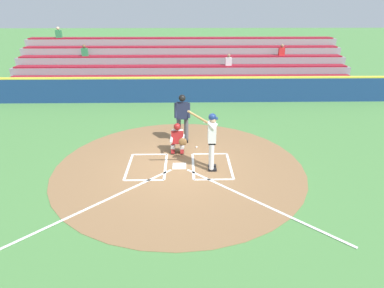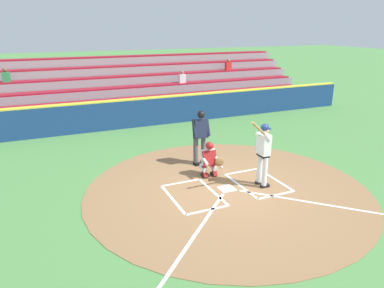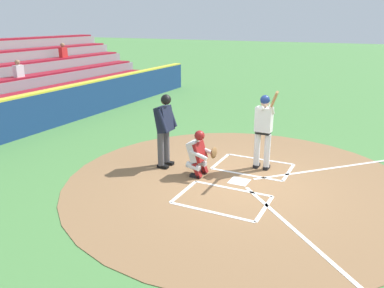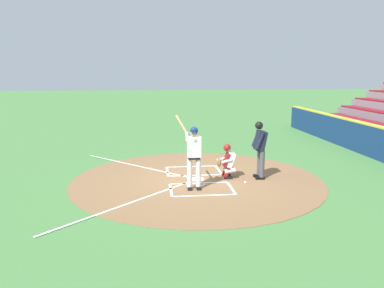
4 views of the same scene
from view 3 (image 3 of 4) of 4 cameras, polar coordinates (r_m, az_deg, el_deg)
ground_plane at (r=8.95m, az=7.05°, el=-5.62°), size 120.00×120.00×0.00m
dirt_circle at (r=8.95m, az=7.05°, el=-5.59°), size 8.00×8.00×0.01m
home_plate_and_chalk at (r=8.73m, az=12.54°, el=-6.46°), size 7.93×4.91×0.01m
batter at (r=9.44m, az=10.65°, el=2.53°), size 0.94×0.70×2.13m
catcher at (r=9.03m, az=1.06°, el=-1.25°), size 0.59×0.62×1.13m
plate_umpire at (r=9.48m, az=-4.11°, el=2.72°), size 0.58×0.41×1.86m
baseball at (r=9.96m, az=0.42°, el=-2.75°), size 0.07×0.07×0.07m
backstop_wall at (r=13.09m, az=-25.53°, el=3.36°), size 22.00×0.36×1.31m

